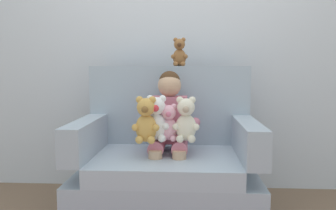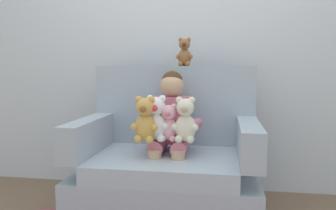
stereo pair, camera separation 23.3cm
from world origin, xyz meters
The scene contains 8 objects.
back_wall centered at (0.00, 0.70, 1.30)m, with size 6.00×0.10×2.60m, color silver.
armchair centered at (0.00, 0.05, 0.34)m, with size 1.25×0.86×1.08m.
seated_child centered at (0.01, 0.06, 0.67)m, with size 0.45×0.39×0.82m.
plush_white centered at (-0.06, -0.08, 0.72)m, with size 0.18×0.15×0.31m.
plush_pink centered at (0.02, -0.07, 0.69)m, with size 0.15×0.12×0.25m.
plush_cream centered at (0.14, -0.09, 0.71)m, with size 0.18×0.15×0.30m.
plush_honey centered at (-0.13, -0.13, 0.71)m, with size 0.18×0.15×0.31m.
plush_brown_on_backrest centered at (0.08, 0.35, 1.18)m, with size 0.13×0.11×0.22m.
Camera 1 is at (0.15, -2.37, 1.06)m, focal length 36.80 mm.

